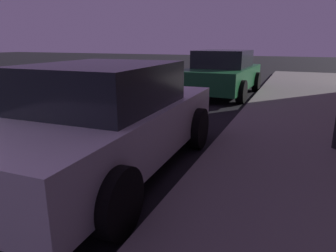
{
  "coord_description": "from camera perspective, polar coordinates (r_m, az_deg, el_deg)",
  "views": [
    {
      "loc": [
        5.13,
        0.23,
        1.69
      ],
      "look_at": [
        4.03,
        2.84,
        0.91
      ],
      "focal_mm": 32.59,
      "sensor_mm": 36.0,
      "label": 1
    }
  ],
  "objects": [
    {
      "name": "car_white",
      "position": [
        4.12,
        -11.53,
        1.22
      ],
      "size": [
        2.09,
        4.17,
        1.43
      ],
      "color": "silver",
      "rests_on": "ground"
    },
    {
      "name": "car_green",
      "position": [
        10.3,
        10.14,
        9.72
      ],
      "size": [
        2.15,
        4.13,
        1.43
      ],
      "color": "#19592D",
      "rests_on": "ground"
    }
  ]
}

